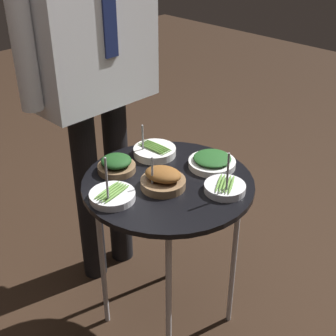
{
  "coord_description": "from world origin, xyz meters",
  "views": [
    {
      "loc": [
        -0.96,
        -0.94,
        1.51
      ],
      "look_at": [
        0.0,
        0.0,
        0.72
      ],
      "focal_mm": 50.0,
      "sensor_mm": 36.0,
      "label": 1
    }
  ],
  "objects_px": {
    "bowl_asparagus_far_rim": "(112,196)",
    "bowl_spinach_mid_left": "(212,162)",
    "bowl_roast_mid_right": "(163,179)",
    "bowl_asparagus_near_rim": "(225,187)",
    "serving_cart": "(168,195)",
    "bowl_spinach_front_left": "(116,165)",
    "bowl_asparagus_back_left": "(155,151)",
    "waiter_figure": "(91,42)"
  },
  "relations": [
    {
      "from": "bowl_roast_mid_right",
      "to": "bowl_spinach_mid_left",
      "type": "height_order",
      "value": "bowl_roast_mid_right"
    },
    {
      "from": "bowl_roast_mid_right",
      "to": "bowl_spinach_mid_left",
      "type": "distance_m",
      "value": 0.22
    },
    {
      "from": "serving_cart",
      "to": "bowl_asparagus_far_rim",
      "type": "xyz_separation_m",
      "value": [
        -0.2,
        0.05,
        0.07
      ]
    },
    {
      "from": "bowl_asparagus_far_rim",
      "to": "bowl_asparagus_near_rim",
      "type": "bearing_deg",
      "value": -38.17
    },
    {
      "from": "serving_cart",
      "to": "bowl_asparagus_near_rim",
      "type": "distance_m",
      "value": 0.21
    },
    {
      "from": "bowl_asparagus_near_rim",
      "to": "bowl_spinach_front_left",
      "type": "distance_m",
      "value": 0.39
    },
    {
      "from": "bowl_asparagus_near_rim",
      "to": "bowl_asparagus_far_rim",
      "type": "relative_size",
      "value": 0.94
    },
    {
      "from": "bowl_spinach_mid_left",
      "to": "bowl_roast_mid_right",
      "type": "bearing_deg",
      "value": 172.5
    },
    {
      "from": "serving_cart",
      "to": "bowl_spinach_front_left",
      "type": "distance_m",
      "value": 0.21
    },
    {
      "from": "bowl_asparagus_near_rim",
      "to": "bowl_asparagus_back_left",
      "type": "bearing_deg",
      "value": 88.08
    },
    {
      "from": "serving_cart",
      "to": "bowl_spinach_front_left",
      "type": "height_order",
      "value": "bowl_spinach_front_left"
    },
    {
      "from": "bowl_spinach_front_left",
      "to": "bowl_spinach_mid_left",
      "type": "relative_size",
      "value": 0.79
    },
    {
      "from": "bowl_asparagus_back_left",
      "to": "bowl_spinach_mid_left",
      "type": "distance_m",
      "value": 0.22
    },
    {
      "from": "bowl_spinach_front_left",
      "to": "bowl_asparagus_far_rim",
      "type": "bearing_deg",
      "value": -134.46
    },
    {
      "from": "bowl_roast_mid_right",
      "to": "bowl_spinach_mid_left",
      "type": "bearing_deg",
      "value": -7.5
    },
    {
      "from": "bowl_asparagus_far_rim",
      "to": "bowl_roast_mid_right",
      "type": "bearing_deg",
      "value": -20.66
    },
    {
      "from": "bowl_asparagus_far_rim",
      "to": "waiter_figure",
      "type": "height_order",
      "value": "waiter_figure"
    },
    {
      "from": "bowl_asparagus_near_rim",
      "to": "bowl_spinach_mid_left",
      "type": "relative_size",
      "value": 0.97
    },
    {
      "from": "serving_cart",
      "to": "bowl_spinach_front_left",
      "type": "bearing_deg",
      "value": 114.84
    },
    {
      "from": "bowl_roast_mid_right",
      "to": "serving_cart",
      "type": "bearing_deg",
      "value": 21.43
    },
    {
      "from": "bowl_asparagus_near_rim",
      "to": "waiter_figure",
      "type": "distance_m",
      "value": 0.72
    },
    {
      "from": "bowl_roast_mid_right",
      "to": "bowl_spinach_mid_left",
      "type": "xyz_separation_m",
      "value": [
        0.22,
        -0.03,
        -0.01
      ]
    },
    {
      "from": "bowl_asparagus_near_rim",
      "to": "serving_cart",
      "type": "bearing_deg",
      "value": 114.89
    },
    {
      "from": "bowl_asparagus_near_rim",
      "to": "waiter_figure",
      "type": "height_order",
      "value": "waiter_figure"
    },
    {
      "from": "serving_cart",
      "to": "bowl_asparagus_near_rim",
      "type": "xyz_separation_m",
      "value": [
        0.08,
        -0.18,
        0.07
      ]
    },
    {
      "from": "bowl_roast_mid_right",
      "to": "bowl_asparagus_near_rim",
      "type": "relative_size",
      "value": 0.93
    },
    {
      "from": "bowl_asparagus_near_rim",
      "to": "bowl_asparagus_far_rim",
      "type": "distance_m",
      "value": 0.36
    },
    {
      "from": "bowl_asparagus_far_rim",
      "to": "bowl_spinach_mid_left",
      "type": "xyz_separation_m",
      "value": [
        0.38,
        -0.09,
        0.01
      ]
    },
    {
      "from": "bowl_spinach_front_left",
      "to": "bowl_asparagus_back_left",
      "type": "bearing_deg",
      "value": -3.52
    },
    {
      "from": "bowl_spinach_front_left",
      "to": "bowl_spinach_mid_left",
      "type": "bearing_deg",
      "value": -39.99
    },
    {
      "from": "bowl_asparagus_back_left",
      "to": "bowl_spinach_front_left",
      "type": "relative_size",
      "value": 1.18
    },
    {
      "from": "bowl_spinach_front_left",
      "to": "bowl_asparagus_far_rim",
      "type": "xyz_separation_m",
      "value": [
        -0.12,
        -0.13,
        -0.01
      ]
    },
    {
      "from": "serving_cart",
      "to": "bowl_spinach_front_left",
      "type": "relative_size",
      "value": 5.03
    },
    {
      "from": "bowl_roast_mid_right",
      "to": "bowl_asparagus_near_rim",
      "type": "distance_m",
      "value": 0.2
    },
    {
      "from": "serving_cart",
      "to": "bowl_spinach_mid_left",
      "type": "height_order",
      "value": "bowl_spinach_mid_left"
    },
    {
      "from": "bowl_spinach_front_left",
      "to": "bowl_spinach_mid_left",
      "type": "height_order",
      "value": "bowl_spinach_front_left"
    },
    {
      "from": "bowl_roast_mid_right",
      "to": "waiter_figure",
      "type": "xyz_separation_m",
      "value": [
        0.09,
        0.45,
        0.35
      ]
    },
    {
      "from": "bowl_roast_mid_right",
      "to": "bowl_asparagus_far_rim",
      "type": "xyz_separation_m",
      "value": [
        -0.16,
        0.06,
        -0.01
      ]
    },
    {
      "from": "bowl_asparagus_back_left",
      "to": "waiter_figure",
      "type": "height_order",
      "value": "waiter_figure"
    },
    {
      "from": "bowl_roast_mid_right",
      "to": "bowl_asparagus_back_left",
      "type": "relative_size",
      "value": 0.96
    },
    {
      "from": "serving_cart",
      "to": "bowl_roast_mid_right",
      "type": "xyz_separation_m",
      "value": [
        -0.04,
        -0.02,
        0.09
      ]
    },
    {
      "from": "bowl_spinach_front_left",
      "to": "bowl_asparagus_near_rim",
      "type": "bearing_deg",
      "value": -65.14
    }
  ]
}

